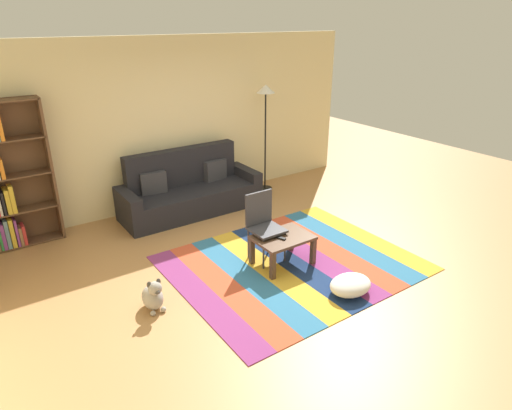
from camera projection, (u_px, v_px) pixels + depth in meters
ground_plane at (266, 260)px, 5.86m from camera, size 14.00×14.00×0.00m
back_wall at (176, 123)px, 7.27m from camera, size 6.80×0.10×2.70m
rug at (292, 263)px, 5.77m from camera, size 2.99×2.44×0.01m
couch at (189, 191)px, 7.22m from camera, size 2.26×0.80×1.00m
bookshelf at (7, 180)px, 5.88m from camera, size 0.90×0.28×2.00m
coffee_table at (283, 241)px, 5.64m from camera, size 0.72×0.53×0.39m
pouf at (350, 285)px, 5.11m from camera, size 0.52×0.40×0.20m
dog at (153, 296)px, 4.82m from camera, size 0.22×0.35×0.40m
standing_lamp at (266, 103)px, 7.65m from camera, size 0.32×0.32×1.89m
tv_remote at (280, 238)px, 5.55m from camera, size 0.10×0.16×0.02m
folding_chair at (263, 221)px, 5.72m from camera, size 0.40×0.40×0.90m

